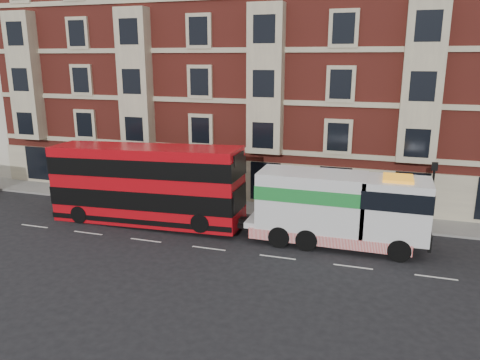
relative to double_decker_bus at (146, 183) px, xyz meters
name	(u,v)px	position (x,y,z in m)	size (l,w,h in m)	color
ground	(209,248)	(5.34, -2.72, -2.70)	(120.00, 120.00, 0.00)	black
sidewalk	(247,208)	(5.34, 4.78, -2.62)	(90.00, 3.00, 0.15)	slate
victorian_terrace	(280,63)	(5.84, 12.28, 7.37)	(45.00, 12.00, 20.40)	maroon
lamp_post_west	(161,171)	(-0.66, 3.48, -0.02)	(0.35, 0.15, 4.35)	black
lamp_post_east	(432,192)	(17.34, 3.48, -0.02)	(0.35, 0.15, 4.35)	black
double_decker_bus	(146,183)	(0.00, 0.00, 0.00)	(12.57, 2.89, 5.09)	red
tow_truck	(336,208)	(12.07, 0.00, -0.47)	(10.07, 2.98, 4.20)	silver
pedestrian	(73,185)	(-8.20, 3.43, -1.71)	(0.61, 0.40, 1.67)	#1A2C35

